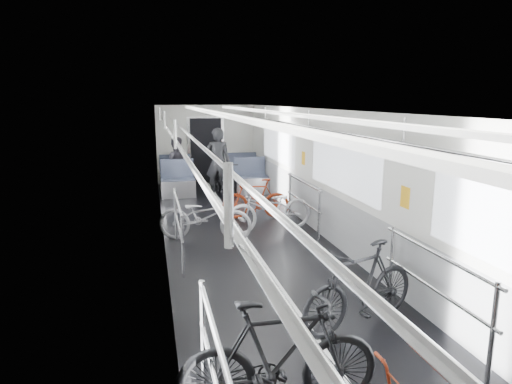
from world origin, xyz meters
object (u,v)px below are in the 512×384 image
bike_right_mid (270,208)px  person_seated (176,165)px  bike_left_far (205,216)px  bike_aisle (223,179)px  person_standing (218,163)px  bike_right_far (256,199)px  bike_left_mid (280,357)px  bike_right_near (360,286)px

bike_right_mid → person_seated: bearing=-171.5°
bike_left_far → bike_aisle: size_ratio=0.97×
bike_aisle → person_seated: size_ratio=1.15×
bike_left_far → person_seated: 4.61m
bike_right_mid → person_standing: 3.57m
bike_right_far → bike_right_mid: bearing=11.2°
bike_right_mid → bike_left_mid: bearing=-25.4°
bike_aisle → person_seated: person_seated is taller
bike_left_mid → bike_right_near: bearing=-45.2°
bike_right_far → bike_left_mid: bearing=-2.5°
bike_right_far → person_standing: size_ratio=0.80×
bike_right_near → bike_right_mid: size_ratio=0.92×
bike_left_mid → bike_right_mid: size_ratio=0.94×
bike_right_near → bike_right_far: size_ratio=1.14×
bike_right_near → bike_right_mid: 3.95m
bike_right_near → person_standing: bearing=164.9°
bike_right_mid → person_standing: bearing=176.9°
bike_right_mid → person_standing: (-0.51, 3.50, 0.45)m
bike_right_mid → bike_left_far: bearing=-90.7°
bike_right_near → bike_aisle: 7.46m
bike_left_mid → person_standing: person_standing is taller
bike_aisle → bike_right_near: bearing=-88.5°
bike_right_mid → bike_right_far: bike_right_mid is taller
bike_left_far → bike_right_far: (1.27, 1.31, -0.02)m
bike_left_mid → bike_aisle: bearing=-4.1°
bike_right_mid → person_standing: person_standing is taller
bike_left_mid → bike_left_far: (-0.03, 4.91, -0.06)m
bike_right_far → bike_aisle: 2.47m
bike_aisle → bike_right_far: bearing=-83.6°
person_standing → bike_left_mid: bearing=101.6°
person_standing → bike_right_near: bearing=110.8°
bike_left_far → bike_right_mid: (1.32, 0.25, 0.02)m
bike_left_mid → bike_right_far: bike_left_mid is taller
bike_right_near → person_seated: bearing=171.7°
bike_left_far → bike_aisle: bike_aisle is taller
bike_right_near → bike_left_far: bearing=-179.4°
bike_right_mid → bike_right_far: 1.06m
bike_right_far → bike_left_far: bearing=-35.5°
bike_right_near → bike_aisle: bearing=163.9°
bike_right_near → bike_right_far: (-0.06, 5.00, -0.06)m
bike_left_far → bike_right_near: 3.93m
person_seated → bike_right_far: bearing=118.3°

